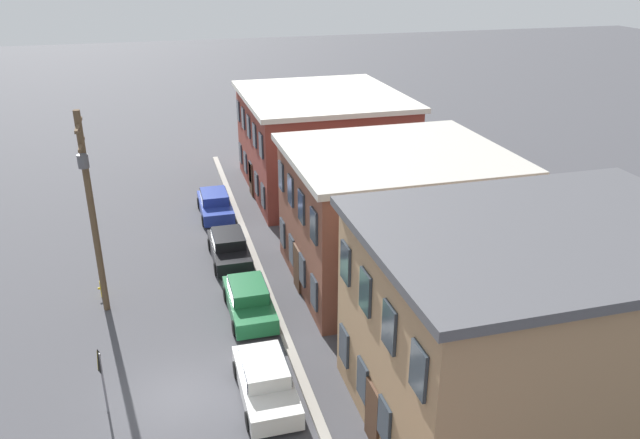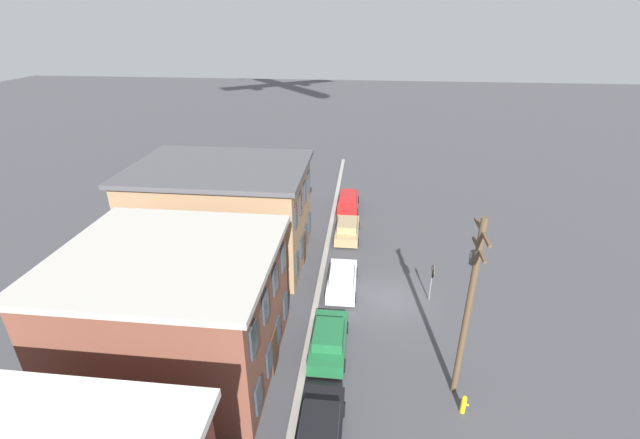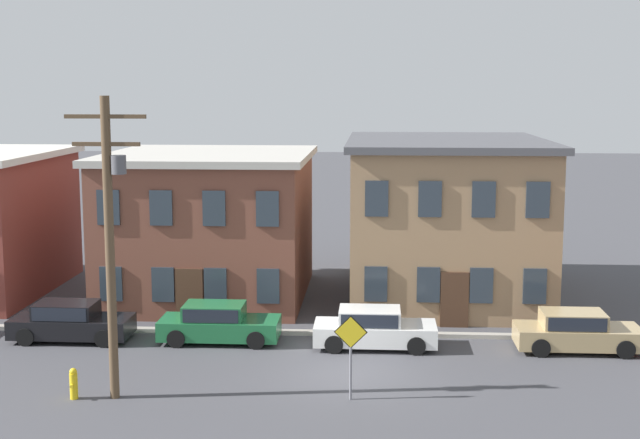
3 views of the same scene
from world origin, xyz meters
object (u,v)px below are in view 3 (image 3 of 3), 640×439
(car_white, at_px, (373,327))
(fire_hydrant, at_px, (74,383))
(car_green, at_px, (218,322))
(car_black, at_px, (70,320))
(utility_pole, at_px, (111,232))
(caution_sign, at_px, (351,344))
(car_tan, at_px, (576,330))

(car_white, distance_m, fire_hydrant, 10.81)
(car_green, bearing_deg, car_black, -178.64)
(car_white, distance_m, utility_pole, 10.61)
(car_green, distance_m, utility_pole, 7.80)
(caution_sign, relative_size, fire_hydrant, 2.71)
(car_tan, xyz_separation_m, fire_hydrant, (-16.22, -6.01, -0.27))
(car_white, xyz_separation_m, caution_sign, (-0.65, -5.51, 1.00))
(utility_pole, bearing_deg, car_tan, 21.23)
(car_tan, bearing_deg, car_black, 179.41)
(car_black, bearing_deg, utility_pole, -59.77)
(car_green, height_order, car_white, same)
(car_white, xyz_separation_m, car_tan, (7.22, 0.03, 0.00))
(car_tan, bearing_deg, caution_sign, -144.89)
(car_white, relative_size, caution_sign, 1.69)
(car_black, xyz_separation_m, car_green, (5.53, 0.13, 0.00))
(car_green, relative_size, car_tan, 1.00)
(car_black, bearing_deg, car_tan, -0.59)
(car_green, relative_size, car_white, 1.00)
(utility_pole, height_order, fire_hydrant, utility_pole)
(car_green, height_order, utility_pole, utility_pole)
(caution_sign, xyz_separation_m, fire_hydrant, (-8.35, -0.47, -1.26))
(fire_hydrant, bearing_deg, car_green, 62.67)
(car_white, relative_size, fire_hydrant, 4.58)
(car_black, relative_size, utility_pole, 0.48)
(car_black, height_order, caution_sign, caution_sign)
(utility_pole, bearing_deg, fire_hydrant, -171.36)
(caution_sign, bearing_deg, fire_hydrant, -176.79)
(car_white, height_order, car_tan, same)
(caution_sign, height_order, utility_pole, utility_pole)
(fire_hydrant, bearing_deg, car_black, 110.01)
(car_tan, bearing_deg, fire_hydrant, -159.68)
(car_white, bearing_deg, caution_sign, -96.77)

